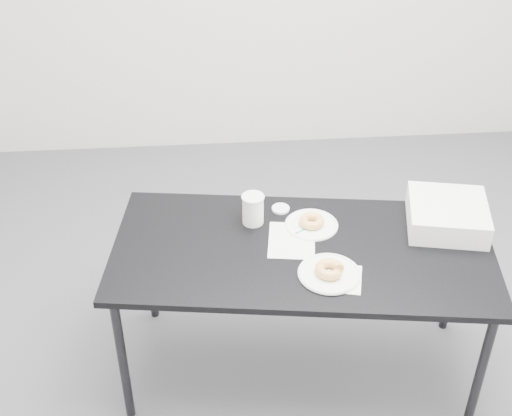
{
  "coord_description": "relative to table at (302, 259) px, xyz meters",
  "views": [
    {
      "loc": [
        -0.32,
        -2.52,
        2.66
      ],
      "look_at": [
        -0.12,
        0.02,
        0.83
      ],
      "focal_mm": 50.0,
      "sensor_mm": 36.0,
      "label": 1
    }
  ],
  "objects": [
    {
      "name": "floor",
      "position": [
        -0.07,
        0.18,
        -0.69
      ],
      "size": [
        4.0,
        4.0,
        0.0
      ],
      "primitive_type": "plane",
      "color": "#535358",
      "rests_on": "ground"
    },
    {
      "name": "table",
      "position": [
        0.0,
        0.0,
        0.0
      ],
      "size": [
        1.72,
        0.98,
        0.74
      ],
      "rotation": [
        0.0,
        0.0,
        -0.14
      ],
      "color": "black",
      "rests_on": "floor"
    },
    {
      "name": "scorecard",
      "position": [
        -0.04,
        0.06,
        0.06
      ],
      "size": [
        0.23,
        0.28,
        0.0
      ],
      "primitive_type": "cube",
      "rotation": [
        0.0,
        0.0,
        -0.14
      ],
      "color": "white",
      "rests_on": "table"
    },
    {
      "name": "logo_patch",
      "position": [
        0.05,
        0.14,
        0.06
      ],
      "size": [
        0.05,
        0.05,
        0.0
      ],
      "primitive_type": "cube",
      "rotation": [
        0.0,
        0.0,
        -0.14
      ],
      "color": "green",
      "rests_on": "scorecard"
    },
    {
      "name": "pen",
      "position": [
        0.03,
        0.13,
        0.06
      ],
      "size": [
        0.1,
        0.07,
        0.01
      ],
      "primitive_type": "cylinder",
      "rotation": [
        0.0,
        1.57,
        0.61
      ],
      "color": "#0B826D",
      "rests_on": "scorecard"
    },
    {
      "name": "napkin",
      "position": [
        0.12,
        -0.2,
        0.06
      ],
      "size": [
        0.22,
        0.22,
        0.0
      ],
      "primitive_type": "cube",
      "rotation": [
        0.0,
        0.0,
        -0.23
      ],
      "color": "white",
      "rests_on": "table"
    },
    {
      "name": "plate_near",
      "position": [
        0.08,
        -0.18,
        0.06
      ],
      "size": [
        0.26,
        0.26,
        0.01
      ],
      "primitive_type": "cylinder",
      "color": "white",
      "rests_on": "napkin"
    },
    {
      "name": "donut_near",
      "position": [
        0.08,
        -0.18,
        0.09
      ],
      "size": [
        0.16,
        0.16,
        0.04
      ],
      "primitive_type": "torus",
      "rotation": [
        0.0,
        0.0,
        -0.37
      ],
      "color": "gold",
      "rests_on": "plate_near"
    },
    {
      "name": "plate_far",
      "position": [
        0.06,
        0.16,
        0.06
      ],
      "size": [
        0.24,
        0.24,
        0.01
      ],
      "primitive_type": "cylinder",
      "color": "white",
      "rests_on": "table"
    },
    {
      "name": "donut_far",
      "position": [
        0.06,
        0.16,
        0.08
      ],
      "size": [
        0.15,
        0.15,
        0.04
      ],
      "primitive_type": "torus",
      "rotation": [
        0.0,
        0.0,
        -0.46
      ],
      "color": "gold",
      "rests_on": "plate_far"
    },
    {
      "name": "coffee_cup",
      "position": [
        -0.2,
        0.2,
        0.13
      ],
      "size": [
        0.09,
        0.09,
        0.14
      ],
      "primitive_type": "cylinder",
      "color": "white",
      "rests_on": "table"
    },
    {
      "name": "cup_lid",
      "position": [
        -0.06,
        0.29,
        0.06
      ],
      "size": [
        0.08,
        0.08,
        0.01
      ],
      "primitive_type": "cylinder",
      "color": "white",
      "rests_on": "table"
    },
    {
      "name": "bakery_box",
      "position": [
        0.66,
        0.11,
        0.11
      ],
      "size": [
        0.4,
        0.4,
        0.11
      ],
      "primitive_type": "cube",
      "rotation": [
        0.0,
        0.0,
        -0.2
      ],
      "color": "silver",
      "rests_on": "table"
    }
  ]
}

